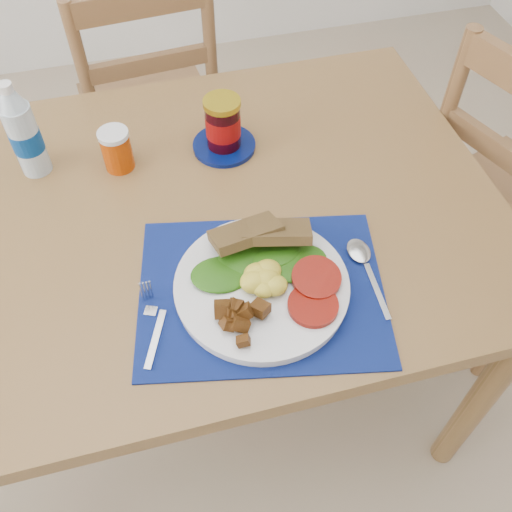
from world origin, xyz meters
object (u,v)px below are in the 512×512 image
at_px(breakfast_plate, 259,286).
at_px(juice_glass, 117,151).
at_px(chair_far, 148,84).
at_px(jam_on_saucer, 223,127).
at_px(water_bottle, 24,134).

distance_m(breakfast_plate, juice_glass, 0.45).
xyz_separation_m(chair_far, breakfast_plate, (0.10, -0.96, 0.21)).
bearing_deg(jam_on_saucer, breakfast_plate, -93.75).
relative_size(chair_far, juice_glass, 12.63).
height_order(breakfast_plate, water_bottle, water_bottle).
bearing_deg(jam_on_saucer, water_bottle, 175.27).
distance_m(breakfast_plate, water_bottle, 0.58).
relative_size(chair_far, jam_on_saucer, 7.91).
xyz_separation_m(water_bottle, jam_on_saucer, (0.41, -0.03, -0.04)).
relative_size(breakfast_plate, jam_on_saucer, 2.21).
bearing_deg(breakfast_plate, water_bottle, 130.19).
xyz_separation_m(breakfast_plate, water_bottle, (-0.38, 0.44, 0.07)).
height_order(breakfast_plate, jam_on_saucer, jam_on_saucer).
relative_size(breakfast_plate, water_bottle, 1.43).
bearing_deg(juice_glass, chair_far, 79.04).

